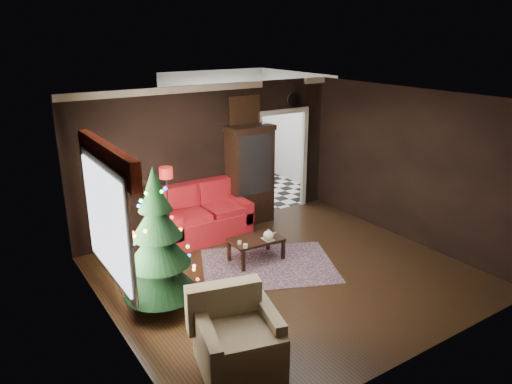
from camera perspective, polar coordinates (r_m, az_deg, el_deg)
floor at (r=7.84m, az=3.66°, el=-9.76°), size 5.50×5.50×0.00m
ceiling at (r=6.97m, az=4.14°, el=10.97°), size 5.50×5.50×0.00m
wall_back at (r=9.31m, az=-5.42°, el=4.08°), size 5.50×0.00×5.50m
wall_front at (r=5.64m, az=19.44°, el=-6.79°), size 5.50×0.00×5.50m
wall_left at (r=6.13m, az=-17.19°, el=-4.51°), size 0.00×5.50×5.50m
wall_right at (r=9.15m, az=17.81°, el=2.99°), size 0.00×5.50×5.50m
doorway at (r=10.28m, az=3.04°, el=3.50°), size 1.10×0.10×2.10m
left_window at (r=6.30m, az=-17.42°, el=-3.41°), size 0.05×1.60×1.40m
valance at (r=6.07m, az=-17.43°, el=3.94°), size 0.12×2.10×0.35m
kitchen_floor at (r=11.77m, az=-1.36°, el=0.15°), size 3.00×3.00×0.00m
kitchen_window at (r=12.59m, az=-4.96°, el=9.27°), size 0.70×0.06×0.70m
rug at (r=8.08m, az=1.48°, el=-8.76°), size 2.62×2.32×0.01m
loveseat at (r=9.03m, az=-6.14°, el=-2.41°), size 1.70×0.90×1.00m
curio_cabinet at (r=9.60m, az=-0.74°, el=1.82°), size 0.90×0.45×1.90m
floor_lamp at (r=8.38m, az=-10.43°, el=-1.89°), size 0.31×0.31×1.46m
christmas_tree at (r=6.57m, az=-11.63°, el=-5.78°), size 1.24×1.24×1.97m
armchair at (r=5.66m, az=-2.07°, el=-16.54°), size 1.15×1.15×0.96m
coffee_table at (r=8.18m, az=0.03°, el=-6.82°), size 0.90×0.58×0.39m
teapot at (r=7.99m, az=1.48°, el=-5.19°), size 0.26×0.26×0.19m
cup_a at (r=7.90m, az=-1.99°, el=-6.01°), size 0.08×0.08×0.06m
cup_b at (r=7.76m, az=-1.29°, el=-6.45°), size 0.09×0.09×0.06m
book at (r=7.97m, az=0.94°, el=-5.14°), size 0.15×0.02×0.21m
wall_clock at (r=10.12m, az=4.50°, el=10.92°), size 0.32×0.32×0.06m
painting at (r=9.47m, az=-1.39°, el=9.65°), size 0.62×0.05×0.52m
kitchen_counter at (r=12.63m, az=-4.26°, el=3.52°), size 1.80×0.60×0.90m
kitchen_table at (r=11.26m, az=-1.86°, el=1.29°), size 0.70×0.70×0.75m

